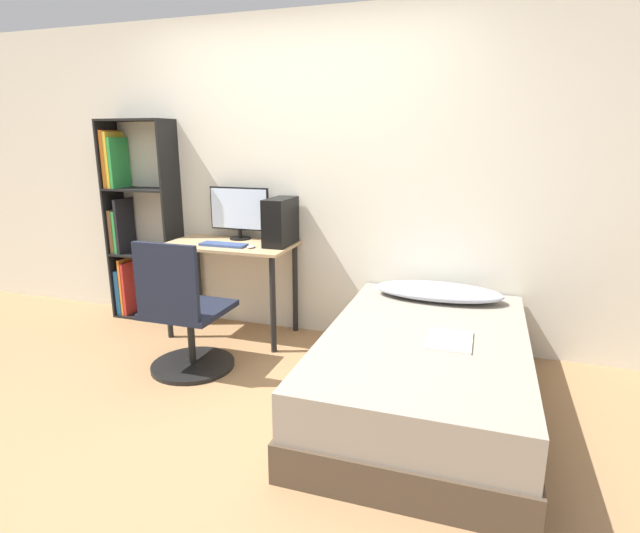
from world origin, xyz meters
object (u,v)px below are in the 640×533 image
(keyboard, at_px, (223,245))
(pc_tower, at_px, (281,222))
(bookshelf, at_px, (133,224))
(office_chair, at_px, (185,324))
(bed, at_px, (424,371))
(monitor, at_px, (239,211))

(keyboard, distance_m, pc_tower, 0.48)
(bookshelf, relative_size, office_chair, 1.84)
(keyboard, bearing_deg, bed, -19.05)
(bookshelf, xyz_separation_m, pc_tower, (1.44, -0.07, 0.10))
(bed, distance_m, monitor, 1.99)
(bed, xyz_separation_m, pc_tower, (-1.22, 0.75, 0.72))
(bed, xyz_separation_m, keyboard, (-1.62, 0.56, 0.55))
(office_chair, distance_m, keyboard, 0.74)
(bookshelf, height_order, monitor, bookshelf)
(bookshelf, distance_m, keyboard, 1.07)
(pc_tower, bearing_deg, keyboard, -155.15)
(bed, relative_size, pc_tower, 5.18)
(bed, bearing_deg, office_chair, -178.50)
(keyboard, bearing_deg, bookshelf, 166.31)
(office_chair, height_order, bed, office_chair)
(bookshelf, height_order, keyboard, bookshelf)
(pc_tower, bearing_deg, office_chair, -116.04)
(office_chair, bearing_deg, keyboard, 91.58)
(bed, bearing_deg, monitor, 152.40)
(office_chair, bearing_deg, pc_tower, 63.96)
(office_chair, relative_size, keyboard, 2.55)
(monitor, bearing_deg, keyboard, -88.93)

